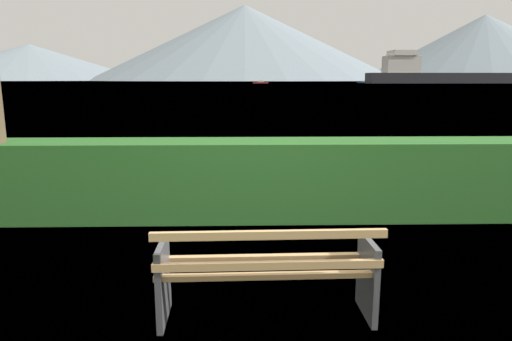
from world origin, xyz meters
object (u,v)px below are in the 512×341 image
object	(u,v)px
park_bench	(267,272)
cargo_ship_large	(443,74)
tender_far	(261,82)
sailboat_mid	(364,82)

from	to	relation	value
park_bench	cargo_ship_large	size ratio (longest dim) A/B	0.02
cargo_ship_large	tender_far	bearing A→B (deg)	-178.16
park_bench	cargo_ship_large	bearing A→B (deg)	66.43
cargo_ship_large	sailboat_mid	distance (m)	36.37
cargo_ship_large	sailboat_mid	size ratio (longest dim) A/B	12.47
park_bench	sailboat_mid	size ratio (longest dim) A/B	0.28
park_bench	cargo_ship_large	world-z (taller)	cargo_ship_large
cargo_ship_large	tender_far	xyz separation A→B (m)	(-82.06, -2.63, -3.55)
park_bench	cargo_ship_large	distance (m)	222.07
cargo_ship_large	tender_far	size ratio (longest dim) A/B	12.14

